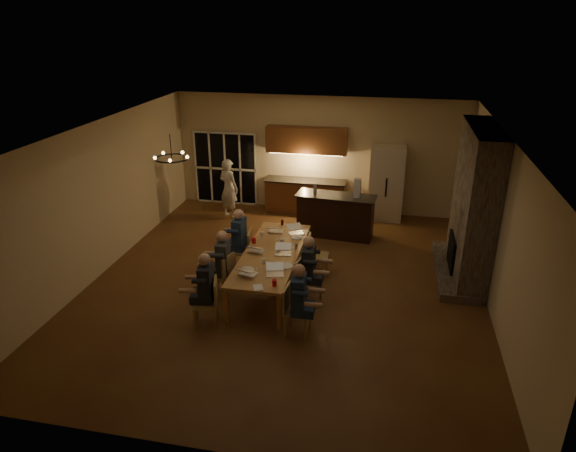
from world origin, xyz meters
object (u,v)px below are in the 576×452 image
Objects in this scene: laptop_e at (275,227)px; can_right at (296,246)px; refrigerator at (386,183)px; laptop_f at (296,229)px; chair_right_near at (298,311)px; can_silver at (268,264)px; chandelier at (172,158)px; laptop_a at (248,269)px; can_cola at (282,222)px; plate_left at (247,270)px; chair_left_mid at (220,275)px; person_right_near at (299,301)px; person_right_mid at (308,270)px; redcup_mid at (254,240)px; mug_back at (262,234)px; person_left_far at (239,239)px; chair_right_mid at (309,282)px; bar_bottle at (315,188)px; mug_mid at (282,241)px; redcup_near at (274,283)px; mug_front at (264,261)px; bar_island at (335,216)px; laptop_b at (275,270)px; plate_near at (286,266)px; chair_left_near at (205,303)px; laptop_c at (257,246)px; chair_right_far at (318,256)px; person_left_near at (206,289)px; dining_table at (272,269)px; laptop_d at (283,249)px; person_left_mid at (223,263)px; chair_left_far at (241,250)px.

can_right is (0.62, -0.80, -0.05)m from laptop_e.
laptop_f is (-1.86, -3.20, -0.14)m from refrigerator.
chair_right_near reaches higher than can_silver.
chandelier is 2.49m from laptop_a.
laptop_f is at bearing 175.44° from laptop_e.
can_cola is 2.32m from plate_left.
person_right_near reaches higher than chair_left_mid.
person_right_mid reaches higher than laptop_a.
redcup_mid and can_right have the same top height.
person_left_far is at bearing -165.46° from mug_back.
bar_bottle is at bearing 19.33° from chair_right_mid.
redcup_near is at bearing -82.19° from mug_mid.
can_silver is at bearing -114.11° from laptop_a.
mug_front is 0.83× the size of can_silver.
redcup_near is at bearing -93.40° from bar_island.
redcup_mid is (-0.75, 1.29, -0.05)m from laptop_b.
bar_island is at bearing 80.28° from plate_near.
chair_right_near is 1.05m from chair_right_mid.
can_silver is at bearing 38.45° from person_left_far.
bar_bottle is (1.28, 4.52, 0.76)m from chair_left_near.
plate_left is at bearing 100.72° from laptop_c.
chair_right_far is 1.29m from can_cola.
refrigerator reaches higher than plate_near.
bar_bottle is at bearing 2.99° from person_right_near.
person_left_near is at bearing 140.71° from chair_right_far.
mug_front is at bearing -98.04° from bar_bottle.
can_silver is (0.09, -0.62, 0.44)m from dining_table.
person_right_mid is 4.31× the size of laptop_d.
person_right_near is at bearing -67.56° from plate_near.
laptop_a is 1.00m from laptop_c.
chair_left_near is at bearing 73.33° from laptop_e.
chair_right_near is at bearing -27.38° from redcup_near.
refrigerator is 4.34m from can_right.
person_right_near is 1.45m from mug_front.
bar_island reaches higher than laptop_a.
can_silver is 0.42m from plate_left.
person_left_near is at bearing -100.60° from redcup_mid.
mug_back is at bearing 154.58° from person_left_mid.
bar_island is at bearing 66.63° from laptop_d.
chair_left_far is 0.64× the size of person_left_far.
chair_right_mid is (1.70, 1.12, 0.00)m from chair_left_near.
mug_back is at bearing 152.94° from chair_left_near.
laptop_b is 2.67× the size of can_right.
person_right_near is at bearing 108.24° from laptop_e.
plate_left is at bearing -123.25° from can_right.
person_right_mid is at bearing -32.88° from redcup_mid.
person_right_mid is (-0.02, -1.14, 0.24)m from chair_right_far.
chair_left_mid is 2.08m from person_right_near.
person_left_mid reaches higher than chair_left_near.
mug_mid is at bearing 97.81° from redcup_near.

